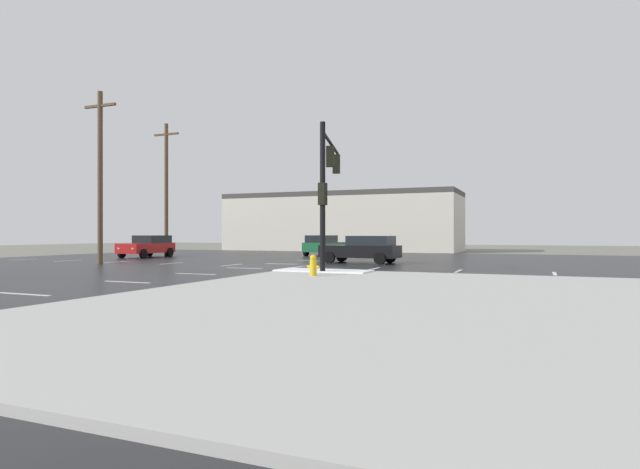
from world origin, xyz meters
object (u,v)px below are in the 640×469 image
object	(u,v)px
traffic_signal_mast	(328,176)
sedan_green	(324,245)
fire_hydrant	(313,265)
utility_pole_far	(166,187)
sedan_red	(148,246)
utility_pole_mid	(100,174)
sedan_black	(363,249)

from	to	relation	value
traffic_signal_mast	sedan_green	world-z (taller)	traffic_signal_mast
traffic_signal_mast	fire_hydrant	distance (m)	4.92
utility_pole_far	fire_hydrant	bearing A→B (deg)	-37.63
sedan_red	sedan_green	xyz separation A→B (m)	(10.74, 7.46, 0.00)
sedan_green	sedan_red	bearing A→B (deg)	127.60
sedan_green	utility_pole_far	distance (m)	12.78
sedan_red	utility_pole_far	world-z (taller)	utility_pole_far
fire_hydrant	sedan_green	world-z (taller)	sedan_green
sedan_green	utility_pole_mid	bearing A→B (deg)	157.12
sedan_green	fire_hydrant	bearing A→B (deg)	-156.31
utility_pole_mid	utility_pole_far	xyz separation A→B (m)	(-3.26, 9.71, 0.18)
sedan_red	fire_hydrant	bearing A→B (deg)	52.77
fire_hydrant	sedan_black	bearing A→B (deg)	97.84
sedan_black	utility_pole_mid	world-z (taller)	utility_pole_mid
sedan_green	utility_pole_far	bearing A→B (deg)	120.59
sedan_red	utility_pole_far	size ratio (longest dim) A/B	0.46
traffic_signal_mast	utility_pole_far	bearing A→B (deg)	43.66
traffic_signal_mast	utility_pole_mid	distance (m)	14.20
sedan_black	utility_pole_far	world-z (taller)	utility_pole_far
fire_hydrant	sedan_red	world-z (taller)	sedan_red
traffic_signal_mast	fire_hydrant	bearing A→B (deg)	177.47
traffic_signal_mast	utility_pole_far	xyz separation A→B (m)	(-17.39, 10.77, 0.98)
sedan_red	sedan_green	bearing A→B (deg)	121.10
traffic_signal_mast	sedan_black	distance (m)	8.29
traffic_signal_mast	sedan_red	distance (m)	19.94
sedan_green	utility_pole_mid	size ratio (longest dim) A/B	0.48
traffic_signal_mast	sedan_green	bearing A→B (deg)	7.91
sedan_red	utility_pole_far	xyz separation A→B (m)	(0.12, 1.87, 4.38)
utility_pole_mid	utility_pole_far	size ratio (longest dim) A/B	0.97
sedan_red	utility_pole_far	distance (m)	4.77
sedan_green	utility_pole_far	size ratio (longest dim) A/B	0.46
sedan_green	utility_pole_mid	distance (m)	17.49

